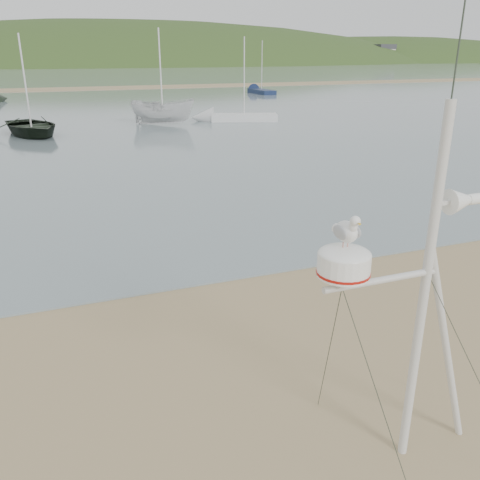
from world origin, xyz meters
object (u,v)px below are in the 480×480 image
object	(u,v)px
sailboat_blue_far	(256,91)
mast_rig	(412,370)
boat_dark	(26,89)
sailboat_white_near	(222,117)
boat_white	(162,90)

from	to	relation	value
sailboat_blue_far	mast_rig	bearing A→B (deg)	-111.06
mast_rig	boat_dark	size ratio (longest dim) A/B	0.98
boat_dark	sailboat_white_near	bearing A→B (deg)	-7.85
boat_dark	boat_white	xyz separation A→B (m)	(8.60, 2.23, -0.42)
boat_dark	sailboat_blue_far	size ratio (longest dim) A/B	0.82
boat_white	sailboat_blue_far	world-z (taller)	sailboat_blue_far
mast_rig	sailboat_blue_far	xyz separation A→B (m)	(21.80, 56.63, -0.99)
mast_rig	boat_dark	distance (m)	29.91
boat_white	sailboat_white_near	world-z (taller)	sailboat_white_near
sailboat_white_near	sailboat_blue_far	size ratio (longest dim) A/B	0.98
mast_rig	boat_white	xyz separation A→B (m)	(4.29, 31.79, 1.06)
boat_dark	sailboat_white_near	xyz separation A→B (m)	(13.10, 2.44, -2.46)
mast_rig	sailboat_white_near	size ratio (longest dim) A/B	0.82
mast_rig	boat_white	size ratio (longest dim) A/B	1.16
boat_dark	sailboat_blue_far	bearing A→B (deg)	27.62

